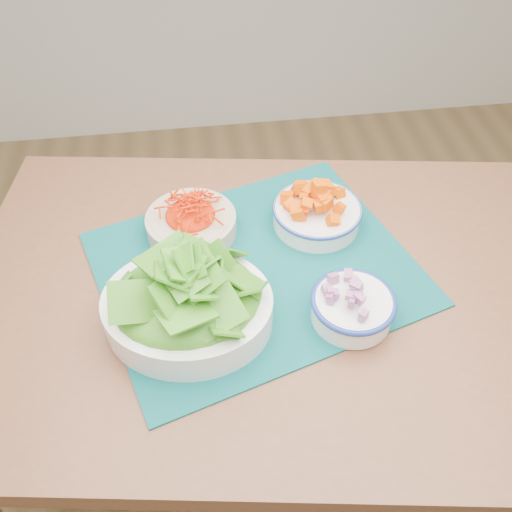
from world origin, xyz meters
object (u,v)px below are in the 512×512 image
(placemat, at_px, (256,268))
(squash_bowl, at_px, (317,208))
(carrot_bowl, at_px, (191,219))
(table, at_px, (276,322))
(onion_bowl, at_px, (353,303))
(lettuce_bowl, at_px, (186,297))

(placemat, distance_m, squash_bowl, 0.17)
(carrot_bowl, bearing_deg, placemat, -45.16)
(placemat, bearing_deg, table, -73.63)
(placemat, relative_size, carrot_bowl, 2.51)
(squash_bowl, bearing_deg, onion_bowl, -87.70)
(placemat, height_order, squash_bowl, squash_bowl)
(table, height_order, squash_bowl, squash_bowl)
(carrot_bowl, distance_m, onion_bowl, 0.36)
(placemat, relative_size, onion_bowl, 3.22)
(lettuce_bowl, height_order, onion_bowl, lettuce_bowl)
(placemat, bearing_deg, lettuce_bowl, -156.90)
(table, xyz_separation_m, placemat, (-0.03, 0.05, 0.11))
(carrot_bowl, distance_m, lettuce_bowl, 0.22)
(placemat, xyz_separation_m, lettuce_bowl, (-0.13, -0.11, 0.07))
(placemat, relative_size, lettuce_bowl, 1.74)
(lettuce_bowl, xyz_separation_m, onion_bowl, (0.27, -0.03, -0.03))
(lettuce_bowl, relative_size, onion_bowl, 1.85)
(squash_bowl, xyz_separation_m, lettuce_bowl, (-0.26, -0.21, 0.03))
(placemat, height_order, lettuce_bowl, lettuce_bowl)
(carrot_bowl, relative_size, lettuce_bowl, 0.69)
(placemat, bearing_deg, carrot_bowl, 117.78)
(squash_bowl, height_order, lettuce_bowl, lettuce_bowl)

